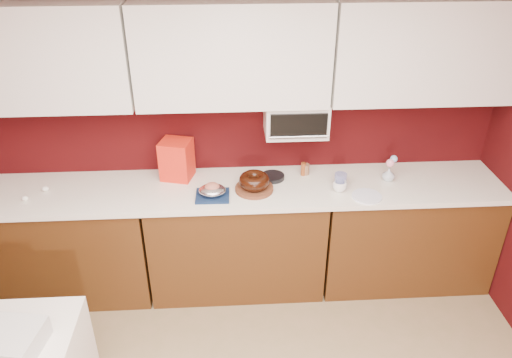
{
  "coord_description": "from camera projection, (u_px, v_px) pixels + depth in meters",
  "views": [
    {
      "loc": [
        -0.04,
        -1.24,
        2.77
      ],
      "look_at": [
        0.14,
        1.84,
        1.02
      ],
      "focal_mm": 35.0,
      "sensor_mm": 36.0,
      "label": 1
    }
  ],
  "objects": [
    {
      "name": "ceiling",
      "position": [
        242.0,
        25.0,
        1.21
      ],
      "size": [
        4.0,
        4.5,
        0.02
      ],
      "primitive_type": "cube",
      "color": "white",
      "rests_on": "wall_back"
    },
    {
      "name": "wall_back",
      "position": [
        234.0,
        127.0,
        3.78
      ],
      "size": [
        4.0,
        0.02,
        2.5
      ],
      "primitive_type": "cube",
      "color": "#3B0809",
      "rests_on": "floor"
    },
    {
      "name": "base_cabinet_left",
      "position": [
        64.0,
        245.0,
        3.85
      ],
      "size": [
        1.31,
        0.58,
        0.86
      ],
      "primitive_type": "cube",
      "color": "#4D2A0F",
      "rests_on": "floor"
    },
    {
      "name": "base_cabinet_center",
      "position": [
        237.0,
        238.0,
        3.92
      ],
      "size": [
        1.31,
        0.58,
        0.86
      ],
      "primitive_type": "cube",
      "color": "#4D2A0F",
      "rests_on": "floor"
    },
    {
      "name": "base_cabinet_right",
      "position": [
        403.0,
        232.0,
        3.99
      ],
      "size": [
        1.31,
        0.58,
        0.86
      ],
      "primitive_type": "cube",
      "color": "#4D2A0F",
      "rests_on": "floor"
    },
    {
      "name": "countertop",
      "position": [
        236.0,
        189.0,
        3.69
      ],
      "size": [
        4.0,
        0.62,
        0.04
      ],
      "primitive_type": "cube",
      "color": "white",
      "rests_on": "base_cabinet_center"
    },
    {
      "name": "upper_cabinet_left",
      "position": [
        29.0,
        57.0,
        3.27
      ],
      "size": [
        1.31,
        0.33,
        0.7
      ],
      "primitive_type": "cube",
      "color": "white",
      "rests_on": "wall_back"
    },
    {
      "name": "upper_cabinet_center",
      "position": [
        232.0,
        54.0,
        3.34
      ],
      "size": [
        1.31,
        0.33,
        0.7
      ],
      "primitive_type": "cube",
      "color": "white",
      "rests_on": "wall_back"
    },
    {
      "name": "upper_cabinet_right",
      "position": [
        427.0,
        51.0,
        3.41
      ],
      "size": [
        1.31,
        0.33,
        0.7
      ],
      "primitive_type": "cube",
      "color": "white",
      "rests_on": "wall_back"
    },
    {
      "name": "toaster_oven",
      "position": [
        296.0,
        117.0,
        3.61
      ],
      "size": [
        0.45,
        0.3,
        0.25
      ],
      "primitive_type": "cube",
      "color": "white",
      "rests_on": "upper_cabinet_center"
    },
    {
      "name": "toaster_oven_door",
      "position": [
        299.0,
        126.0,
        3.48
      ],
      "size": [
        0.4,
        0.02,
        0.18
      ],
      "primitive_type": "cube",
      "color": "black",
      "rests_on": "toaster_oven"
    },
    {
      "name": "toaster_oven_handle",
      "position": [
        299.0,
        137.0,
        3.5
      ],
      "size": [
        0.42,
        0.02,
        0.02
      ],
      "primitive_type": "cylinder",
      "rotation": [
        0.0,
        1.57,
        0.0
      ],
      "color": "silver",
      "rests_on": "toaster_oven"
    },
    {
      "name": "cake_base",
      "position": [
        254.0,
        189.0,
        3.64
      ],
      "size": [
        0.36,
        0.36,
        0.03
      ],
      "primitive_type": "cylinder",
      "rotation": [
        0.0,
        0.0,
        -0.35
      ],
      "color": "brown",
      "rests_on": "countertop"
    },
    {
      "name": "bundt_cake",
      "position": [
        254.0,
        181.0,
        3.6
      ],
      "size": [
        0.26,
        0.26,
        0.09
      ],
      "primitive_type": "torus",
      "rotation": [
        0.0,
        0.0,
        -0.18
      ],
      "color": "black",
      "rests_on": "cake_base"
    },
    {
      "name": "navy_towel",
      "position": [
        213.0,
        196.0,
        3.56
      ],
      "size": [
        0.24,
        0.21,
        0.02
      ],
      "primitive_type": "cube",
      "rotation": [
        0.0,
        0.0,
        -0.02
      ],
      "color": "#122445",
      "rests_on": "countertop"
    },
    {
      "name": "foil_ham_nest",
      "position": [
        212.0,
        190.0,
        3.54
      ],
      "size": [
        0.23,
        0.2,
        0.07
      ],
      "primitive_type": "ellipsoid",
      "rotation": [
        0.0,
        0.0,
        -0.25
      ],
      "color": "silver",
      "rests_on": "navy_towel"
    },
    {
      "name": "roasted_ham",
      "position": [
        212.0,
        187.0,
        3.52
      ],
      "size": [
        0.11,
        0.09,
        0.07
      ],
      "primitive_type": "ellipsoid",
      "rotation": [
        0.0,
        0.0,
        -0.03
      ],
      "color": "#B96754",
      "rests_on": "foil_ham_nest"
    },
    {
      "name": "pandoro_box",
      "position": [
        177.0,
        159.0,
        3.74
      ],
      "size": [
        0.27,
        0.25,
        0.3
      ],
      "primitive_type": "cube",
      "rotation": [
        0.0,
        0.0,
        -0.26
      ],
      "color": "red",
      "rests_on": "countertop"
    },
    {
      "name": "dark_pan",
      "position": [
        273.0,
        177.0,
        3.79
      ],
      "size": [
        0.19,
        0.19,
        0.03
      ],
      "primitive_type": "cylinder",
      "rotation": [
        0.0,
        0.0,
        -0.08
      ],
      "color": "black",
      "rests_on": "countertop"
    },
    {
      "name": "coffee_mug",
      "position": [
        340.0,
        185.0,
        3.61
      ],
      "size": [
        0.11,
        0.11,
        0.1
      ],
      "primitive_type": "imported",
      "rotation": [
        0.0,
        0.0,
        0.31
      ],
      "color": "white",
      "rests_on": "countertop"
    },
    {
      "name": "blue_jar",
      "position": [
        340.0,
        180.0,
        3.66
      ],
      "size": [
        0.12,
        0.12,
        0.11
      ],
      "primitive_type": "cylinder",
      "rotation": [
        0.0,
        0.0,
        -0.35
      ],
      "color": "navy",
      "rests_on": "countertop"
    },
    {
      "name": "flower_vase",
      "position": [
        389.0,
        174.0,
        3.74
      ],
      "size": [
        0.08,
        0.08,
        0.11
      ],
      "primitive_type": "imported",
      "rotation": [
        0.0,
        0.0,
        0.11
      ],
      "color": "silver",
      "rests_on": "countertop"
    },
    {
      "name": "flower_pink",
      "position": [
        390.0,
        163.0,
        3.7
      ],
      "size": [
        0.06,
        0.06,
        0.06
      ],
      "primitive_type": "sphere",
      "color": "pink",
      "rests_on": "flower_vase"
    },
    {
      "name": "flower_blue",
      "position": [
        394.0,
        159.0,
        3.71
      ],
      "size": [
        0.06,
        0.06,
        0.06
      ],
      "primitive_type": "sphere",
      "color": "#8BB3DE",
      "rests_on": "flower_vase"
    },
    {
      "name": "china_plate",
      "position": [
        367.0,
        196.0,
        3.56
      ],
      "size": [
        0.27,
        0.27,
        0.01
      ],
      "primitive_type": "cylinder",
      "rotation": [
        0.0,
        0.0,
        0.32
      ],
      "color": "white",
      "rests_on": "countertop"
    },
    {
      "name": "amber_bottle",
      "position": [
        303.0,
        169.0,
        3.81
      ],
      "size": [
        0.04,
        0.04,
        0.11
      ],
      "primitive_type": "cylinder",
      "rotation": [
        0.0,
        0.0,
        -0.24
      ],
      "color": "brown",
      "rests_on": "countertop"
    },
    {
      "name": "paper_cup",
      "position": [
        306.0,
        169.0,
        3.83
      ],
      "size": [
        0.06,
        0.06,
        0.09
      ],
      "primitive_type": "cylinder",
      "rotation": [
        0.0,
        0.0,
        0.04
      ],
      "color": "brown",
      "rests_on": "countertop"
    },
    {
      "name": "egg_left",
      "position": [
        25.0,
        198.0,
        3.51
      ],
      "size": [
        0.05,
        0.05,
        0.04
      ],
      "primitive_type": "ellipsoid",
      "rotation": [
        0.0,
        0.0,
        0.18
      ],
      "color": "white",
      "rests_on": "countertop"
    },
    {
      "name": "egg_right",
      "position": [
        45.0,
        189.0,
        3.62
      ],
      "size": [
        0.06,
        0.06,
        0.04
      ],
      "primitive_type": "ellipsoid",
      "rotation": [
        0.0,
        0.0,
        -0.29
      ],
      "color": "white",
      "rests_on": "countertop"
    },
    {
      "name": "newspaper_stack",
      "position": [
        6.0,
        341.0,
        2.52
      ],
      "size": [
        0.38,
        0.33,
        0.12
      ],
      "primitive_type": "cube",
      "rotation": [
        0.0,
        0.0,
        -0.17
      ],
      "color": "beige",
      "rests_on": "dining_table"
    }
  ]
}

